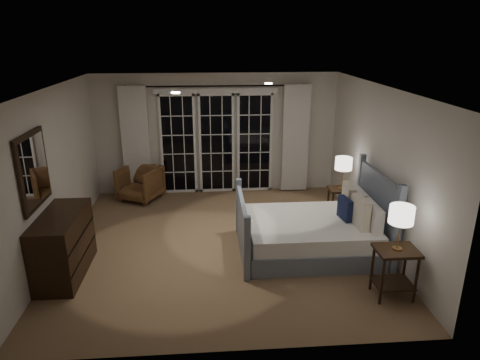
{
  "coord_description": "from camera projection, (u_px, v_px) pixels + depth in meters",
  "views": [
    {
      "loc": [
        -0.19,
        -6.25,
        3.25
      ],
      "look_at": [
        0.31,
        0.11,
        1.05
      ],
      "focal_mm": 32.0,
      "sensor_mm": 36.0,
      "label": 1
    }
  ],
  "objects": [
    {
      "name": "nightstand_left",
      "position": [
        395.0,
        265.0,
        5.44
      ],
      "size": [
        0.52,
        0.42,
        0.68
      ],
      "color": "black",
      "rests_on": "floor"
    },
    {
      "name": "floor",
      "position": [
        222.0,
        243.0,
        6.97
      ],
      "size": [
        5.0,
        5.0,
        0.0
      ],
      "primitive_type": "plane",
      "color": "brown",
      "rests_on": "ground"
    },
    {
      "name": "french_doors",
      "position": [
        217.0,
        142.0,
        8.93
      ],
      "size": [
        2.5,
        0.04,
        2.2
      ],
      "color": "black",
      "rests_on": "wall_back"
    },
    {
      "name": "curtain_right",
      "position": [
        295.0,
        139.0,
        8.95
      ],
      "size": [
        0.55,
        0.1,
        2.25
      ],
      "primitive_type": "cube",
      "color": "silver",
      "rests_on": "curtain_rod"
    },
    {
      "name": "armchair",
      "position": [
        140.0,
        183.0,
        8.72
      ],
      "size": [
        1.0,
        1.01,
        0.69
      ],
      "primitive_type": "imported",
      "rotation": [
        0.0,
        0.0,
        -0.47
      ],
      "color": "brown",
      "rests_on": "floor"
    },
    {
      "name": "wall_front",
      "position": [
        229.0,
        248.0,
        4.2
      ],
      "size": [
        5.0,
        0.02,
        2.5
      ],
      "primitive_type": "cube",
      "color": "beige",
      "rests_on": "floor"
    },
    {
      "name": "lamp_left",
      "position": [
        402.0,
        215.0,
        5.21
      ],
      "size": [
        0.3,
        0.3,
        0.58
      ],
      "color": "#B08446",
      "rests_on": "nightstand_left"
    },
    {
      "name": "lamp_right",
      "position": [
        344.0,
        164.0,
        7.57
      ],
      "size": [
        0.3,
        0.3,
        0.58
      ],
      "color": "#B08446",
      "rests_on": "nightstand_right"
    },
    {
      "name": "curtain_rod",
      "position": [
        216.0,
        86.0,
        8.49
      ],
      "size": [
        3.5,
        0.03,
        0.03
      ],
      "primitive_type": "cylinder",
      "rotation": [
        0.0,
        1.57,
        0.0
      ],
      "color": "black",
      "rests_on": "wall_back"
    },
    {
      "name": "ceiling",
      "position": [
        219.0,
        88.0,
        6.15
      ],
      "size": [
        5.0,
        5.0,
        0.0
      ],
      "primitive_type": "plane",
      "rotation": [
        3.14,
        0.0,
        0.0
      ],
      "color": "silver",
      "rests_on": "wall_back"
    },
    {
      "name": "downlight_a",
      "position": [
        268.0,
        83.0,
        6.78
      ],
      "size": [
        0.12,
        0.12,
        0.01
      ],
      "primitive_type": "cylinder",
      "color": "white",
      "rests_on": "ceiling"
    },
    {
      "name": "mirror",
      "position": [
        33.0,
        170.0,
        5.57
      ],
      "size": [
        0.05,
        0.85,
        1.0
      ],
      "color": "black",
      "rests_on": "wall_left"
    },
    {
      "name": "wall_back",
      "position": [
        216.0,
        134.0,
        8.91
      ],
      "size": [
        5.0,
        0.02,
        2.5
      ],
      "primitive_type": "cube",
      "color": "beige",
      "rests_on": "floor"
    },
    {
      "name": "dresser",
      "position": [
        63.0,
        245.0,
        5.95
      ],
      "size": [
        0.54,
        1.28,
        0.91
      ],
      "color": "black",
      "rests_on": "floor"
    },
    {
      "name": "wall_right",
      "position": [
        379.0,
        167.0,
        6.74
      ],
      "size": [
        0.02,
        5.0,
        2.5
      ],
      "primitive_type": "cube",
      "color": "beige",
      "rests_on": "floor"
    },
    {
      "name": "curtain_left",
      "position": [
        136.0,
        142.0,
        8.71
      ],
      "size": [
        0.55,
        0.1,
        2.25
      ],
      "primitive_type": "cube",
      "color": "silver",
      "rests_on": "curtain_rod"
    },
    {
      "name": "wall_left",
      "position": [
        53.0,
        174.0,
        6.38
      ],
      "size": [
        0.02,
        5.0,
        2.5
      ],
      "primitive_type": "cube",
      "color": "beige",
      "rests_on": "floor"
    },
    {
      "name": "bed",
      "position": [
        313.0,
        232.0,
        6.64
      ],
      "size": [
        2.14,
        1.53,
        1.24
      ],
      "color": "slate",
      "rests_on": "floor"
    },
    {
      "name": "nightstand_right",
      "position": [
        341.0,
        199.0,
        7.79
      ],
      "size": [
        0.45,
        0.36,
        0.59
      ],
      "color": "black",
      "rests_on": "floor"
    },
    {
      "name": "downlight_b",
      "position": [
        176.0,
        93.0,
        5.73
      ],
      "size": [
        0.12,
        0.12,
        0.01
      ],
      "primitive_type": "cylinder",
      "color": "white",
      "rests_on": "ceiling"
    }
  ]
}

